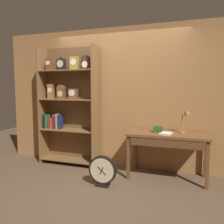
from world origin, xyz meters
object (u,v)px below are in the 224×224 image
open_repair_manual (166,133)px  workbench (168,139)px  desk_lamp (185,118)px  toolbox_small (158,129)px  bookshelf (68,104)px  round_clock_large (102,171)px

open_repair_manual → workbench: bearing=88.4°
desk_lamp → toolbox_small: bearing=-172.7°
bookshelf → workbench: bookshelf is taller
desk_lamp → round_clock_large: 1.55m
toolbox_small → bookshelf: bearing=176.3°
bookshelf → open_repair_manual: bookshelf is taller
bookshelf → desk_lamp: size_ratio=5.63×
desk_lamp → open_repair_manual: (-0.27, -0.18, -0.23)m
round_clock_large → workbench: bearing=35.3°
toolbox_small → workbench: bearing=-17.1°
bookshelf → round_clock_large: (1.02, -0.79, -0.94)m
open_repair_manual → round_clock_large: (-0.87, -0.55, -0.53)m
workbench → bookshelf: bearing=175.2°
bookshelf → toolbox_small: 1.80m
open_repair_manual → toolbox_small: bearing=148.9°
workbench → toolbox_small: size_ratio=8.73×
desk_lamp → open_repair_manual: bearing=-146.2°
workbench → round_clock_large: bearing=-144.7°
workbench → toolbox_small: (-0.16, 0.05, 0.15)m
bookshelf → workbench: (1.91, -0.16, -0.52)m
bookshelf → open_repair_manual: size_ratio=10.31×
workbench → open_repair_manual: size_ratio=5.88×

